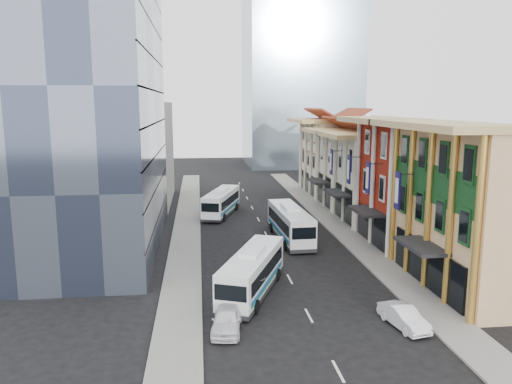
{
  "coord_description": "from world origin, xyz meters",
  "views": [
    {
      "loc": [
        -7.02,
        -29.36,
        13.77
      ],
      "look_at": [
        -1.07,
        22.15,
        4.59
      ],
      "focal_mm": 35.0,
      "sensor_mm": 36.0,
      "label": 1
    }
  ],
  "objects": [
    {
      "name": "shophouse_cream_far",
      "position": [
        14.0,
        46.0,
        5.5
      ],
      "size": [
        8.0,
        12.0,
        11.0
      ],
      "primitive_type": "cube",
      "color": "white",
      "rests_on": "ground"
    },
    {
      "name": "shophouse_cream_mid",
      "position": [
        14.0,
        35.5,
        5.0
      ],
      "size": [
        8.0,
        9.0,
        10.0
      ],
      "primitive_type": "cube",
      "color": "white",
      "rests_on": "ground"
    },
    {
      "name": "office_tower",
      "position": [
        -17.0,
        19.0,
        15.0
      ],
      "size": [
        12.0,
        26.0,
        30.0
      ],
      "primitive_type": "cube",
      "color": "#3A445C",
      "rests_on": "ground"
    },
    {
      "name": "sedan_left",
      "position": [
        -5.5,
        -0.55,
        0.74
      ],
      "size": [
        2.33,
        4.54,
        1.47
      ],
      "primitive_type": "imported",
      "rotation": [
        0.0,
        0.0,
        -0.14
      ],
      "color": "silver",
      "rests_on": "ground"
    },
    {
      "name": "sidewalk_left",
      "position": [
        -8.5,
        22.0,
        0.07
      ],
      "size": [
        3.0,
        90.0,
        0.15
      ],
      "primitive_type": "cube",
      "color": "slate",
      "rests_on": "ground"
    },
    {
      "name": "bus_left_near",
      "position": [
        -3.28,
        5.36,
        1.69
      ],
      "size": [
        6.17,
        10.71,
        3.38
      ],
      "primitive_type": null,
      "rotation": [
        0.0,
        0.0,
        -0.38
      ],
      "color": "silver",
      "rests_on": "ground"
    },
    {
      "name": "sedan_right",
      "position": [
        5.5,
        -1.35,
        0.67
      ],
      "size": [
        2.19,
        4.24,
        1.33
      ],
      "primitive_type": "imported",
      "rotation": [
        0.0,
        0.0,
        0.2
      ],
      "color": "silver",
      "rests_on": "ground"
    },
    {
      "name": "ground",
      "position": [
        0.0,
        0.0,
        0.0
      ],
      "size": [
        200.0,
        200.0,
        0.0
      ],
      "primitive_type": "plane",
      "color": "black",
      "rests_on": "ground"
    },
    {
      "name": "bus_right",
      "position": [
        2.14,
        19.56,
        1.79
      ],
      "size": [
        3.15,
        11.29,
        3.58
      ],
      "primitive_type": null,
      "rotation": [
        0.0,
        0.0,
        0.05
      ],
      "color": "silver",
      "rests_on": "ground"
    },
    {
      "name": "bus_left_far",
      "position": [
        -4.3,
        32.1,
        1.68
      ],
      "size": [
        5.43,
        10.7,
        3.35
      ],
      "primitive_type": null,
      "rotation": [
        0.0,
        0.0,
        -0.3
      ],
      "color": "silver",
      "rests_on": "ground"
    },
    {
      "name": "shophouse_tan",
      "position": [
        14.0,
        5.0,
        6.0
      ],
      "size": [
        8.0,
        14.0,
        12.0
      ],
      "primitive_type": "cube",
      "color": "tan",
      "rests_on": "ground"
    },
    {
      "name": "office_block_far",
      "position": [
        -16.0,
        42.0,
        7.0
      ],
      "size": [
        10.0,
        18.0,
        14.0
      ],
      "primitive_type": "cube",
      "color": "gray",
      "rests_on": "ground"
    },
    {
      "name": "shophouse_cream_near",
      "position": [
        14.0,
        26.5,
        5.0
      ],
      "size": [
        8.0,
        9.0,
        10.0
      ],
      "primitive_type": "cube",
      "color": "white",
      "rests_on": "ground"
    },
    {
      "name": "sidewalk_right",
      "position": [
        8.5,
        22.0,
        0.07
      ],
      "size": [
        3.0,
        90.0,
        0.15
      ],
      "primitive_type": "cube",
      "color": "slate",
      "rests_on": "ground"
    },
    {
      "name": "shophouse_red",
      "position": [
        14.0,
        17.0,
        6.0
      ],
      "size": [
        8.0,
        10.0,
        12.0
      ],
      "primitive_type": "cube",
      "color": "maroon",
      "rests_on": "ground"
    }
  ]
}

